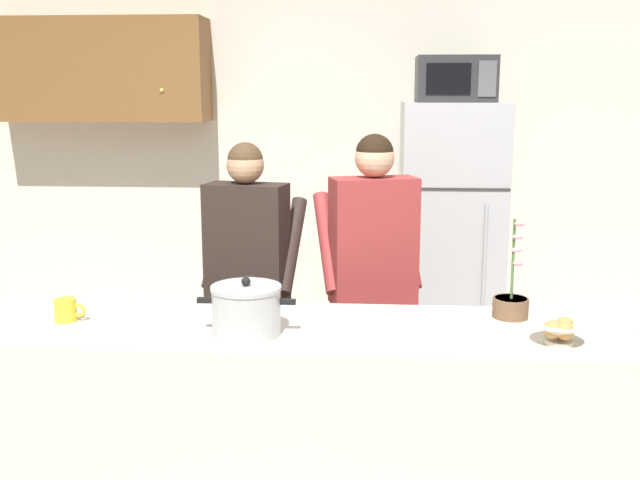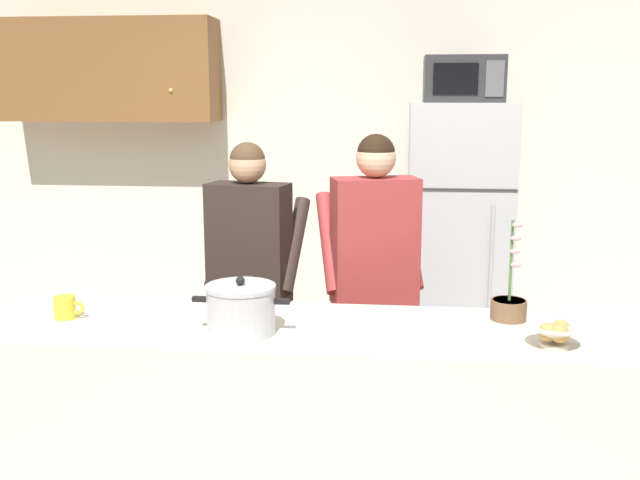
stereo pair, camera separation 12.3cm
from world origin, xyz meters
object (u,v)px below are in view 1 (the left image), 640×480
Objects in this scene: coffee_mug at (67,310)px; bread_bowl at (560,331)px; potted_orchid at (511,303)px; microwave at (455,79)px; bottle_near_edge at (250,292)px; person_by_sink at (373,258)px; cooking_pot at (246,310)px; refrigerator at (449,243)px; person_near_pot at (248,261)px.

bread_bowl is at bearing -4.57° from coffee_mug.
bread_bowl is 0.49× the size of potted_orchid.
microwave is at bearing 93.01° from potted_orchid.
bread_bowl is 1.45× the size of bottle_near_edge.
cooking_pot is (-0.50, -0.87, -0.02)m from person_by_sink.
bottle_near_edge is at bearing -123.32° from microwave.
bread_bowl is (0.21, -2.00, 0.07)m from refrigerator.
cooking_pot is at bearing -117.11° from microwave.
microwave reaches higher than person_by_sink.
coffee_mug is (-0.63, -0.79, -0.04)m from person_near_pot.
bottle_near_edge is 1.13m from potted_orchid.
cooking_pot is 0.36m from bottle_near_edge.
potted_orchid is at bearing -44.34° from person_by_sink.
person_by_sink reaches higher than cooking_pot.
microwave is 3.37× the size of bottle_near_edge.
potted_orchid reaches higher than bottle_near_edge.
bottle_near_edge is at bearing 18.18° from coffee_mug.
person_near_pot is 7.80× the size of bread_bowl.
cooking_pot is at bearing -82.74° from bottle_near_edge.
person_near_pot reaches higher than coffee_mug.
cooking_pot is (-0.99, -1.94, -0.92)m from microwave.
person_by_sink is 12.69× the size of coffee_mug.
coffee_mug is at bearing -133.87° from refrigerator.
person_by_sink is at bearing 127.93° from bread_bowl.
person_by_sink reaches higher than potted_orchid.
refrigerator is at bearing 42.72° from person_near_pot.
refrigerator is 2.02m from bread_bowl.
microwave reaches higher than potted_orchid.
cooking_pot is 0.92× the size of potted_orchid.
microwave is 2.32× the size of bread_bowl.
person_by_sink is 11.66× the size of bottle_near_edge.
person_by_sink is at bearing -3.78° from person_near_pot.
bottle_near_edge is at bearing -122.96° from refrigerator.
refrigerator is 1.11× the size of person_near_pot.
person_by_sink is 0.74m from bottle_near_edge.
coffee_mug is 0.63× the size of bread_bowl.
coffee_mug is at bearing 175.43° from bread_bowl.
coffee_mug is 1.99m from bread_bowl.
bread_bowl is (0.71, -0.91, -0.07)m from person_by_sink.
person_by_sink is (-0.50, -1.10, 0.14)m from refrigerator.
person_near_pot is 11.34× the size of bottle_near_edge.
coffee_mug is at bearing 171.34° from cooking_pot.
bottle_near_edge is (-1.04, -1.60, 0.09)m from refrigerator.
person_near_pot is 12.33× the size of coffee_mug.
cooking_pot is at bearing 178.10° from bread_bowl.
refrigerator is at bearing 57.04° from bottle_near_edge.
refrigerator reaches higher than bottle_near_edge.
potted_orchid is at bearing -87.03° from refrigerator.
bottle_near_edge is (-0.54, -0.51, -0.05)m from person_by_sink.
person_by_sink reaches higher than bread_bowl.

